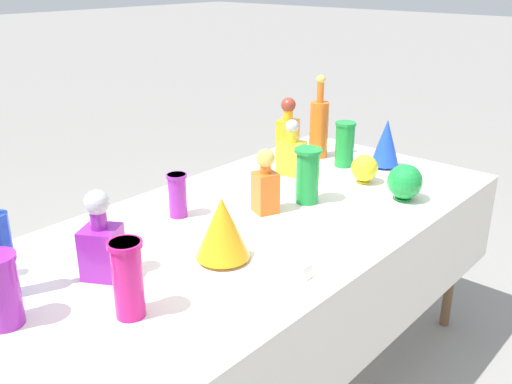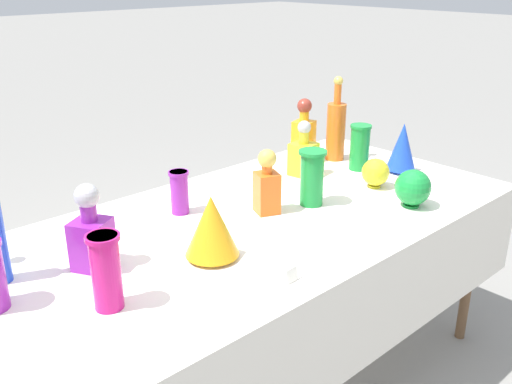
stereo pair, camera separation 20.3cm
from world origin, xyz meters
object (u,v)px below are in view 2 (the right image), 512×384
object	(u,v)px
square_decanter_2	(91,234)
fluted_vase_1	(212,226)
square_decanter_0	(267,184)
slender_vase_3	(312,176)
slender_vase_4	(360,146)
slender_vase_2	(106,270)
round_bowl_1	(376,172)
slender_vase_1	(179,191)
square_decanter_3	(304,134)
cardboard_box_behind_left	(45,286)
tall_bottle_1	(336,128)
square_decanter_1	(303,154)
fluted_vase_0	(402,147)
round_bowl_0	(413,188)

from	to	relation	value
square_decanter_2	fluted_vase_1	xyz separation A→B (m)	(0.30, -0.19, -0.00)
square_decanter_0	slender_vase_3	bearing A→B (deg)	-18.56
square_decanter_2	slender_vase_4	xyz separation A→B (m)	(1.31, 0.02, -0.00)
slender_vase_2	square_decanter_2	bearing A→B (deg)	71.43
slender_vase_3	round_bowl_1	size ratio (longest dim) A/B	1.76
square_decanter_2	slender_vase_1	xyz separation A→B (m)	(0.43, 0.16, -0.02)
square_decanter_3	cardboard_box_behind_left	world-z (taller)	square_decanter_3
tall_bottle_1	square_decanter_1	size ratio (longest dim) A/B	1.61
slender_vase_1	fluted_vase_1	bearing A→B (deg)	-110.29
square_decanter_2	round_bowl_1	size ratio (longest dim) A/B	2.21
square_decanter_1	fluted_vase_1	bearing A→B (deg)	-156.75
square_decanter_1	fluted_vase_0	distance (m)	0.44
square_decanter_2	round_bowl_0	size ratio (longest dim) A/B	1.86
fluted_vase_1	fluted_vase_0	bearing A→B (deg)	3.34
fluted_vase_0	slender_vase_2	bearing A→B (deg)	-176.21
square_decanter_1	fluted_vase_1	distance (m)	0.84
square_decanter_0	square_decanter_1	world-z (taller)	same
slender_vase_2	fluted_vase_0	bearing A→B (deg)	3.79
slender_vase_2	slender_vase_3	size ratio (longest dim) A/B	0.99
square_decanter_1	square_decanter_0	bearing A→B (deg)	-154.63
square_decanter_3	slender_vase_3	bearing A→B (deg)	-133.75
slender_vase_4	cardboard_box_behind_left	xyz separation A→B (m)	(-1.10, 1.00, -0.71)
slender_vase_3	round_bowl_0	xyz separation A→B (m)	(0.27, -0.27, -0.04)
slender_vase_4	fluted_vase_1	size ratio (longest dim) A/B	0.99
slender_vase_1	round_bowl_0	size ratio (longest dim) A/B	1.12
square_decanter_0	square_decanter_2	size ratio (longest dim) A/B	0.90
square_decanter_2	cardboard_box_behind_left	xyz separation A→B (m)	(0.20, 1.02, -0.71)
slender_vase_2	cardboard_box_behind_left	xyz separation A→B (m)	(0.28, 1.25, -0.71)
round_bowl_1	slender_vase_1	bearing A→B (deg)	156.34
square_decanter_1	fluted_vase_0	size ratio (longest dim) A/B	1.10
tall_bottle_1	fluted_vase_1	distance (m)	1.11
slender_vase_1	square_decanter_0	bearing A→B (deg)	-41.64
square_decanter_1	square_decanter_3	bearing A→B (deg)	42.88
slender_vase_3	round_bowl_1	xyz separation A→B (m)	(0.33, -0.05, -0.05)
slender_vase_1	fluted_vase_1	xyz separation A→B (m)	(-0.13, -0.35, 0.02)
square_decanter_0	round_bowl_0	xyz separation A→B (m)	(0.44, -0.33, -0.04)
slender_vase_4	round_bowl_1	xyz separation A→B (m)	(-0.13, -0.19, -0.04)
square_decanter_0	fluted_vase_0	size ratio (longest dim) A/B	1.11
square_decanter_0	square_decanter_2	bearing A→B (deg)	175.55
fluted_vase_1	round_bowl_1	distance (m)	0.88
round_bowl_1	slender_vase_2	bearing A→B (deg)	-177.24
square_decanter_0	square_decanter_3	xyz separation A→B (m)	(0.55, 0.33, 0.02)
square_decanter_1	round_bowl_1	bearing A→B (deg)	-70.55
slender_vase_1	slender_vase_4	distance (m)	0.89
slender_vase_1	square_decanter_2	bearing A→B (deg)	-159.67
square_decanter_0	fluted_vase_1	world-z (taller)	square_decanter_0
tall_bottle_1	round_bowl_1	xyz separation A→B (m)	(-0.16, -0.35, -0.08)
square_decanter_0	square_decanter_3	size ratio (longest dim) A/B	0.83
slender_vase_2	round_bowl_1	bearing A→B (deg)	2.76
tall_bottle_1	fluted_vase_0	size ratio (longest dim) A/B	1.78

